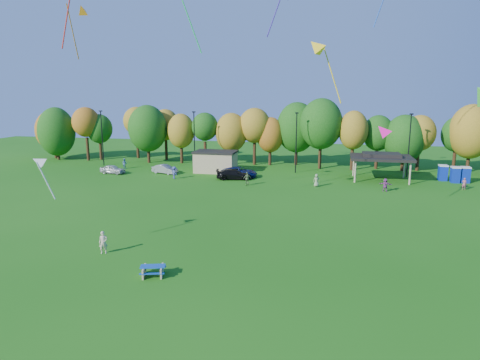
% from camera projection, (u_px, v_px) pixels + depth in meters
% --- Properties ---
extents(ground, '(160.00, 160.00, 0.00)m').
position_uv_depth(ground, '(208.00, 284.00, 27.10)').
color(ground, '#19600F').
rests_on(ground, ground).
extents(tree_line, '(93.57, 10.55, 11.15)m').
position_uv_depth(tree_line, '(281.00, 130.00, 69.71)').
color(tree_line, black).
rests_on(tree_line, ground).
extents(lamp_posts, '(64.50, 0.25, 9.09)m').
position_uv_depth(lamp_posts, '(296.00, 141.00, 64.00)').
color(lamp_posts, black).
rests_on(lamp_posts, ground).
extents(utility_building, '(6.30, 4.30, 3.25)m').
position_uv_depth(utility_building, '(216.00, 161.00, 65.24)').
color(utility_building, tan).
rests_on(utility_building, ground).
extents(pavilion, '(8.20, 6.20, 3.77)m').
position_uv_depth(pavilion, '(381.00, 157.00, 58.96)').
color(pavilion, tan).
rests_on(pavilion, ground).
extents(porta_potties, '(3.75, 2.31, 2.18)m').
position_uv_depth(porta_potties, '(454.00, 174.00, 58.07)').
color(porta_potties, '#0C279C').
rests_on(porta_potties, ground).
extents(picnic_table, '(1.93, 1.74, 0.70)m').
position_uv_depth(picnic_table, '(153.00, 270.00, 28.22)').
color(picnic_table, tan).
rests_on(picnic_table, ground).
extents(kite_flyer, '(0.74, 0.65, 1.72)m').
position_uv_depth(kite_flyer, '(103.00, 242.00, 32.11)').
color(kite_flyer, beige).
rests_on(kite_flyer, ground).
extents(car_a, '(4.01, 2.00, 1.31)m').
position_uv_depth(car_a, '(113.00, 169.00, 64.10)').
color(car_a, beige).
rests_on(car_a, ground).
extents(car_b, '(4.31, 2.58, 1.34)m').
position_uv_depth(car_b, '(165.00, 169.00, 64.17)').
color(car_b, gray).
rests_on(car_b, ground).
extents(car_c, '(5.27, 2.57, 1.44)m').
position_uv_depth(car_c, '(239.00, 172.00, 61.44)').
color(car_c, '#0E1954').
rests_on(car_c, ground).
extents(car_d, '(5.23, 3.00, 1.43)m').
position_uv_depth(car_d, '(234.00, 174.00, 59.84)').
color(car_d, black).
rests_on(car_d, ground).
extents(far_person_0, '(1.58, 0.87, 1.62)m').
position_uv_depth(far_person_0, '(385.00, 185.00, 52.48)').
color(far_person_0, '#9A4092').
rests_on(far_person_0, ground).
extents(far_person_1, '(0.63, 0.49, 1.54)m').
position_uv_depth(far_person_1, '(464.00, 184.00, 53.34)').
color(far_person_1, '#B05366').
rests_on(far_person_1, ground).
extents(far_person_2, '(1.12, 0.71, 1.77)m').
position_uv_depth(far_person_2, '(247.00, 179.00, 55.92)').
color(far_person_2, '#586C42').
rests_on(far_person_2, ground).
extents(far_person_3, '(0.89, 0.67, 1.65)m').
position_uv_depth(far_person_3, '(316.00, 180.00, 55.14)').
color(far_person_3, gray).
rests_on(far_person_3, ground).
extents(far_person_4, '(1.27, 1.22, 1.73)m').
position_uv_depth(far_person_4, '(174.00, 173.00, 60.23)').
color(far_person_4, '#424A92').
rests_on(far_person_4, ground).
extents(far_person_5, '(0.95, 0.84, 1.63)m').
position_uv_depth(far_person_5, '(125.00, 163.00, 68.50)').
color(far_person_5, '#4D7BAB').
rests_on(far_person_5, ground).
extents(kite_2, '(1.25, 3.15, 5.32)m').
position_uv_depth(kite_2, '(82.00, 10.00, 40.27)').
color(kite_2, orange).
extents(kite_6, '(2.09, 1.38, 3.40)m').
position_uv_depth(kite_6, '(38.00, 162.00, 31.60)').
color(kite_6, silver).
extents(kite_7, '(3.36, 1.84, 5.52)m').
position_uv_depth(kite_7, '(316.00, 47.00, 35.08)').
color(kite_7, yellow).
extents(kite_8, '(1.43, 1.18, 1.26)m').
position_uv_depth(kite_8, '(382.00, 131.00, 28.37)').
color(kite_8, '#FD0E90').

